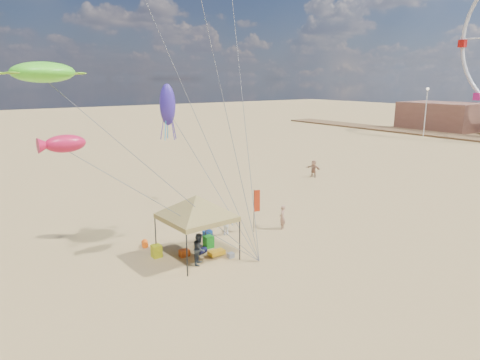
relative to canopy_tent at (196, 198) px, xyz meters
The scene contains 20 objects.
ground 5.38m from the canopy_tent, 45.19° to the right, with size 280.00×280.00×0.00m, color tan.
canopy_tent is the anchor object (origin of this frame).
feather_flag 5.63m from the canopy_tent, 16.10° to the left, with size 0.42×0.13×2.82m.
cooler_red 3.34m from the canopy_tent, 130.29° to the left, with size 0.54×0.38×0.38m, color #C3460F.
cooler_blue 4.66m from the canopy_tent, 49.45° to the left, with size 0.54×0.38×0.38m, color navy.
bag_navy 3.30m from the canopy_tent, 34.75° to the left, with size 0.36×0.36×0.60m, color #0D103A.
bag_orange 4.88m from the canopy_tent, 118.12° to the left, with size 0.36×0.36×0.60m, color #FF5B0E.
chair_green 3.47m from the canopy_tent, 36.49° to the left, with size 0.50×0.50×0.70m, color green.
chair_yellow 3.84m from the canopy_tent, 142.68° to the left, with size 0.50×0.50×0.70m, color #C5CF17.
crate_grey 3.77m from the canopy_tent, 35.93° to the right, with size 0.34×0.30×0.28m, color gray.
beach_cart 3.41m from the canopy_tent, 22.50° to the right, with size 0.90×0.50×0.24m, color yellow.
person_near_a 7.44m from the canopy_tent, ahead, with size 0.59×0.39×1.61m, color tan.
person_near_b 2.72m from the canopy_tent, 111.98° to the right, with size 0.83×0.65×1.71m, color #3C4752.
person_near_c 4.67m from the canopy_tent, 32.89° to the left, with size 1.06×0.61×1.64m, color silver.
person_far_c 22.66m from the canopy_tent, 29.11° to the left, with size 1.61×0.51×1.74m, color tan.
building_north 74.98m from the canopy_tent, 21.16° to the left, with size 10.00×14.00×5.20m, color #8C5947.
lamp_north 62.37m from the canopy_tent, 21.71° to the left, with size 0.50×0.50×8.25m.
turtle_kite 9.63m from the canopy_tent, 154.61° to the left, with size 2.94×2.36×0.98m, color #59F427.
fish_kite 7.03m from the canopy_tent, 161.20° to the left, with size 1.93×0.97×0.86m, color #D21742.
squid_kite 6.15m from the canopy_tent, 83.78° to the left, with size 0.93×0.93×2.42m, color #3C28A2.
Camera 1 is at (-13.99, -16.75, 9.63)m, focal length 32.63 mm.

